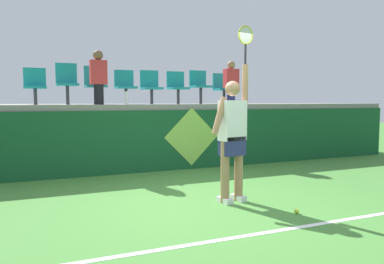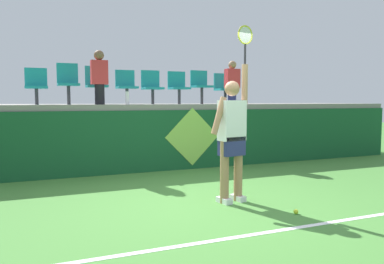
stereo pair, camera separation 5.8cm
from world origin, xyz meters
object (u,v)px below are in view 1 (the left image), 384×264
Objects in this scene: stadium_chair_4 at (151,85)px; spectator_0 at (231,82)px; stadium_chair_2 at (95,83)px; stadium_chair_5 at (177,86)px; tennis_ball at (297,211)px; stadium_chair_0 at (35,84)px; spectator_1 at (98,76)px; stadium_chair_7 at (223,87)px; stadium_chair_1 at (67,81)px; stadium_chair_6 at (200,84)px; tennis_player at (232,134)px; stadium_chair_3 at (125,85)px; water_bottle at (126,98)px.

spectator_0 reaches higher than stadium_chair_4.
stadium_chair_2 is 1.92m from stadium_chair_5.
stadium_chair_0 reaches higher than tennis_ball.
spectator_0 is at bearing 0.38° from spectator_1.
stadium_chair_0 is 4.36m from stadium_chair_7.
stadium_chair_1 is 1.08× the size of stadium_chair_6.
stadium_chair_6 is at bearing 73.11° from tennis_player.
stadium_chair_3 is at bearing -0.28° from stadium_chair_1.
tennis_player is at bearing -118.55° from spectator_0.
water_bottle is 0.35× the size of stadium_chair_3.
stadium_chair_6 is (3.09, -0.01, -0.02)m from stadium_chair_1.
tennis_ball is 5.49m from stadium_chair_1.
stadium_chair_2 is (-1.90, 4.51, 1.86)m from tennis_ball.
spectator_0 is at bearing -6.69° from stadium_chair_1.
stadium_chair_5 is 0.95× the size of stadium_chair_6.
stadium_chair_5 is at bearing -0.12° from stadium_chair_1.
stadium_chair_7 is (1.24, 4.50, 1.81)m from tennis_ball.
stadium_chair_4 is at bearing 179.82° from stadium_chair_5.
tennis_player is 3.39× the size of stadium_chair_7.
stadium_chair_5 is at bearing -0.18° from stadium_chair_4.
stadium_chair_2 is 1.08× the size of stadium_chair_3.
stadium_chair_6 is at bearing -0.04° from stadium_chair_0.
stadium_chair_7 is (1.74, 3.63, 0.83)m from tennis_player.
spectator_0 is (3.15, -0.44, 0.06)m from stadium_chair_2.
stadium_chair_7 is 0.45m from spectator_0.
water_bottle is (-1.35, 3.91, 1.53)m from tennis_ball.
stadium_chair_2 is (1.22, 0.00, 0.05)m from stadium_chair_0.
spectator_1 is (-3.15, -0.45, 0.17)m from stadium_chair_7.
stadium_chair_1 reaches higher than stadium_chair_7.
stadium_chair_4 is at bearing -0.09° from stadium_chair_2.
tennis_ball is 0.24× the size of water_bottle.
stadium_chair_3 is at bearing 179.96° from stadium_chair_6.
spectator_1 is at bearing 115.15° from tennis_ball.
tennis_player is at bearing -87.79° from stadium_chair_4.
water_bottle is 0.88m from stadium_chair_2.
stadium_chair_7 reaches higher than tennis_ball.
stadium_chair_1 reaches higher than stadium_chair_0.
stadium_chair_2 is at bearing 111.12° from tennis_player.
tennis_player is 3.76m from stadium_chair_5.
water_bottle is 0.36× the size of stadium_chair_7.
stadium_chair_4 is (1.85, -0.00, -0.06)m from stadium_chair_1.
stadium_chair_1 is 0.59m from stadium_chair_2.
stadium_chair_7 is (4.36, -0.00, 0.00)m from stadium_chair_0.
stadium_chair_5 is (0.65, -0.00, 0.00)m from stadium_chair_4.
stadium_chair_0 is 3.73m from stadium_chair_6.
stadium_chair_0 is at bearing -179.97° from stadium_chair_4.
stadium_chair_1 is at bearing 118.90° from tennis_ball.
stadium_chair_7 reaches higher than stadium_chair_0.
stadium_chair_7 is (2.60, 0.59, 0.29)m from water_bottle.
spectator_0 is at bearing 3.54° from water_bottle.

